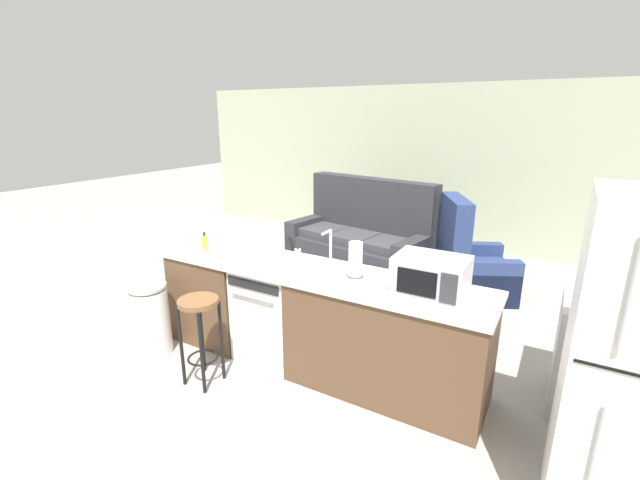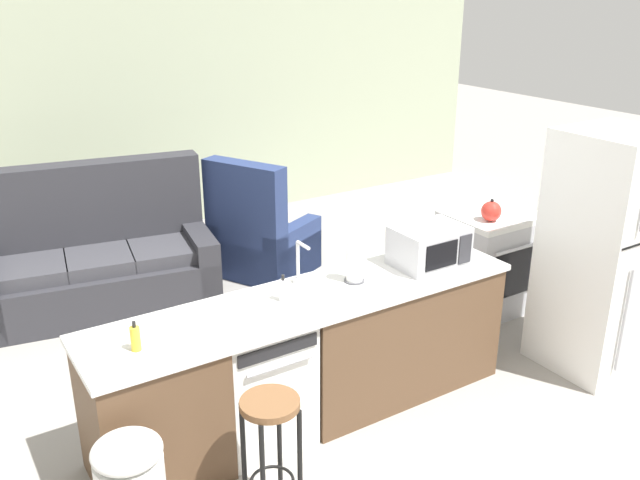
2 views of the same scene
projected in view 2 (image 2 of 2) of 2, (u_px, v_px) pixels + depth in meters
ground_plane at (292, 422)px, 4.56m from camera, size 24.00×24.00×0.00m
wall_back at (124, 122)px, 7.55m from camera, size 10.00×0.06×2.60m
kitchen_counter at (322, 358)px, 4.53m from camera, size 2.94×0.66×0.90m
dishwasher at (257, 380)px, 4.29m from camera, size 0.58×0.61×0.84m
stove_range at (489, 261)px, 6.01m from camera, size 0.76×0.68×0.90m
refrigerator at (604, 253)px, 4.98m from camera, size 0.72×0.73×1.82m
microwave at (429, 246)px, 4.75m from camera, size 0.50×0.37×0.28m
sink_faucet at (299, 265)px, 4.46m from camera, size 0.07×0.18×0.30m
paper_towel_roll at (355, 262)px, 4.48m from camera, size 0.14×0.14×0.28m
soap_bottle at (283, 290)px, 4.23m from camera, size 0.06×0.06×0.18m
dish_soap_bottle at (135, 338)px, 3.67m from camera, size 0.06×0.06×0.18m
kettle at (491, 211)px, 5.63m from camera, size 0.21×0.17×0.19m
bar_stool at (271, 433)px, 3.60m from camera, size 0.32×0.32×0.74m
couch at (98, 262)px, 6.13m from camera, size 2.12×1.23×1.27m
armchair at (259, 242)px, 6.73m from camera, size 1.09×1.12×1.20m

